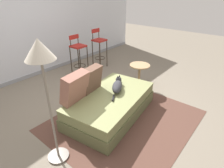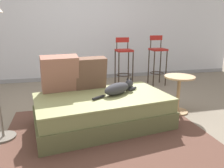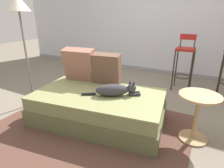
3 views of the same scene
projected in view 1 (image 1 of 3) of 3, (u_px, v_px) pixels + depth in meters
The scene contains 12 objects.
ground_plane at pixel (95, 106), 3.64m from camera, with size 16.00×16.00×0.00m, color slate.
wall_back_panel at pixel (23, 24), 4.31m from camera, with size 8.00×0.10×2.60m, color silver.
wall_baseboard_trim at pixel (35, 74), 4.86m from camera, with size 8.00×0.02×0.09m, color gray.
area_rug at pixel (124, 120), 3.24m from camera, with size 2.39×2.06×0.01m, color brown.
couch at pixel (111, 104), 3.32m from camera, with size 1.80×1.18×0.40m.
throw_pillow_corner at pixel (75, 88), 2.94m from camera, with size 0.51×0.33×0.50m.
throw_pillow_middle at pixel (91, 79), 3.27m from camera, with size 0.46×0.27×0.45m.
cat at pixel (117, 86), 3.37m from camera, with size 0.68×0.42×0.19m.
bar_stool_near_window at pixel (78, 52), 4.66m from camera, with size 0.32×0.32×1.03m.
bar_stool_by_doorway at pixel (99, 46), 5.17m from camera, with size 0.32×0.32×1.06m.
side_table at pixel (139, 73), 4.15m from camera, with size 0.44×0.44×0.56m.
floor_lamp at pixel (41, 63), 1.93m from camera, with size 0.32×0.32×1.62m.
Camera 1 is at (-2.12, -2.19, 2.06)m, focal length 30.00 mm.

